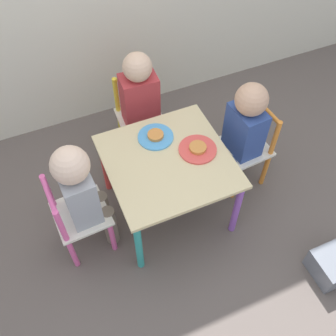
# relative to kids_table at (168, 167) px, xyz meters

# --- Properties ---
(ground_plane) EXTENTS (6.00, 6.00, 0.00)m
(ground_plane) POSITION_rel_kids_table_xyz_m (0.00, 0.00, -0.38)
(ground_plane) COLOR #5B514C
(kids_table) EXTENTS (0.61, 0.61, 0.44)m
(kids_table) POSITION_rel_kids_table_xyz_m (0.00, 0.00, 0.00)
(kids_table) COLOR beige
(kids_table) RESTS_ON ground_plane
(chair_yellow) EXTENTS (0.27, 0.27, 0.53)m
(chair_yellow) POSITION_rel_kids_table_xyz_m (0.03, 0.50, -0.12)
(chair_yellow) COLOR silver
(chair_yellow) RESTS_ON ground_plane
(chair_orange) EXTENTS (0.28, 0.28, 0.53)m
(chair_orange) POSITION_rel_kids_table_xyz_m (0.50, 0.04, -0.12)
(chair_orange) COLOR silver
(chair_orange) RESTS_ON ground_plane
(chair_pink) EXTENTS (0.27, 0.27, 0.53)m
(chair_pink) POSITION_rel_kids_table_xyz_m (-0.50, -0.03, -0.12)
(chair_pink) COLOR silver
(chair_pink) RESTS_ON ground_plane
(child_back) EXTENTS (0.21, 0.22, 0.75)m
(child_back) POSITION_rel_kids_table_xyz_m (0.02, 0.44, 0.07)
(child_back) COLOR #38383D
(child_back) RESTS_ON ground_plane
(child_right) EXTENTS (0.22, 0.21, 0.73)m
(child_right) POSITION_rel_kids_table_xyz_m (0.44, 0.03, 0.06)
(child_right) COLOR #4C608E
(child_right) RESTS_ON ground_plane
(child_left) EXTENTS (0.22, 0.21, 0.74)m
(child_left) POSITION_rel_kids_table_xyz_m (-0.44, -0.02, 0.07)
(child_left) COLOR #7A6B5B
(child_left) RESTS_ON ground_plane
(plate_back) EXTENTS (0.19, 0.19, 0.03)m
(plate_back) POSITION_rel_kids_table_xyz_m (0.00, 0.16, 0.07)
(plate_back) COLOR #4C9EE0
(plate_back) RESTS_ON kids_table
(plate_right) EXTENTS (0.19, 0.19, 0.03)m
(plate_right) POSITION_rel_kids_table_xyz_m (0.16, 0.00, 0.07)
(plate_right) COLOR #E54C47
(plate_right) RESTS_ON kids_table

